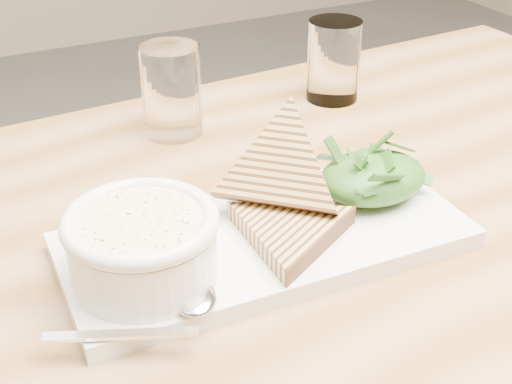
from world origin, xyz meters
name	(u,v)px	position (x,y,z in m)	size (l,w,h in m)	color
table_top	(351,225)	(-0.10, 0.11, 0.76)	(1.13, 0.75, 0.04)	#987049
table_leg_br	(467,244)	(0.41, 0.44, 0.37)	(0.06, 0.06, 0.74)	#987049
platter	(266,240)	(-0.21, 0.09, 0.78)	(0.37, 0.17, 0.02)	white
soup_bowl	(143,253)	(-0.33, 0.08, 0.82)	(0.12, 0.12, 0.05)	white
soup	(140,223)	(-0.33, 0.08, 0.85)	(0.10, 0.10, 0.01)	beige
bowl_rim	(140,221)	(-0.33, 0.08, 0.85)	(0.13, 0.13, 0.01)	white
sandwich_flat	(290,233)	(-0.20, 0.07, 0.80)	(0.14, 0.14, 0.02)	tan
sandwich_lean	(280,169)	(-0.18, 0.12, 0.84)	(0.14, 0.14, 0.08)	tan
salad_base	(373,177)	(-0.09, 0.10, 0.81)	(0.11, 0.09, 0.04)	#1D4A14
arugula_pile	(373,172)	(-0.09, 0.10, 0.82)	(0.11, 0.10, 0.05)	#2D561A
spoon_bowl	(195,298)	(-0.31, 0.03, 0.80)	(0.03, 0.05, 0.01)	silver
spoon_handle	(121,334)	(-0.38, 0.01, 0.80)	(0.12, 0.01, 0.00)	silver
glass_near	(171,91)	(-0.20, 0.36, 0.83)	(0.07, 0.07, 0.11)	white
glass_far	(334,61)	(0.03, 0.37, 0.83)	(0.07, 0.07, 0.11)	white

